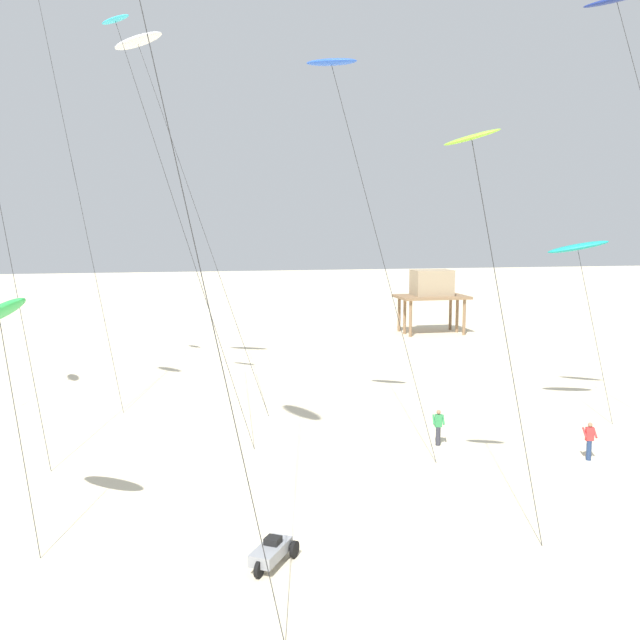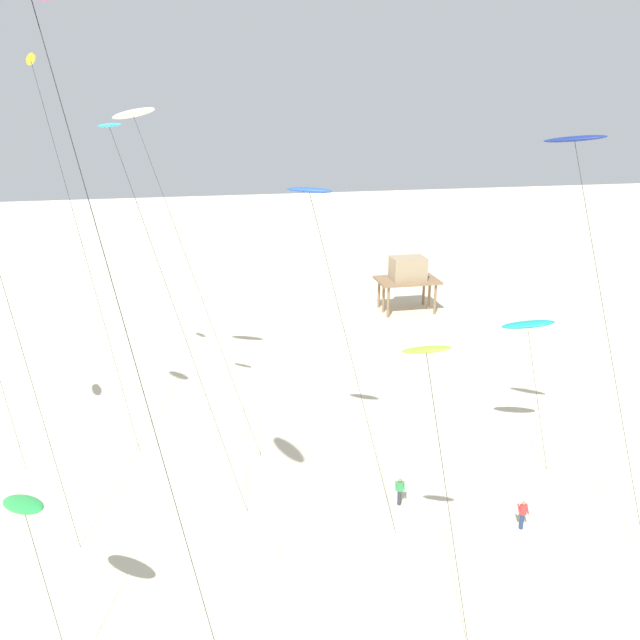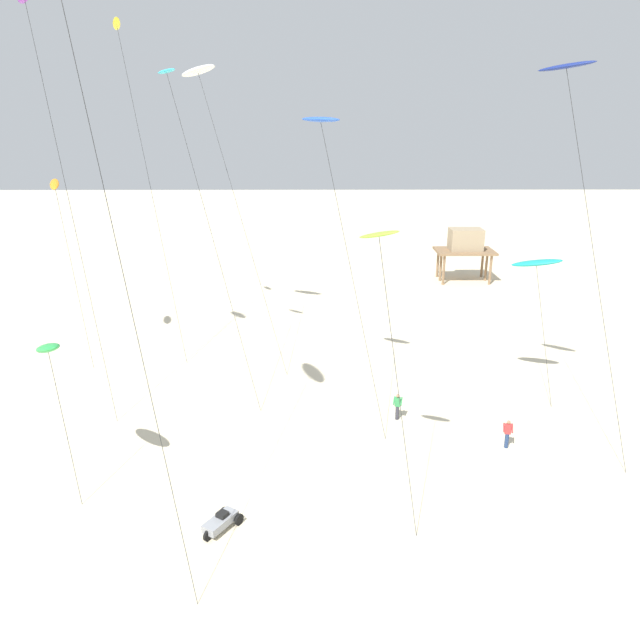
# 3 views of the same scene
# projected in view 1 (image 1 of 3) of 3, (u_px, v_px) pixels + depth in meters

# --- Properties ---
(ground_plane) EXTENTS (260.00, 260.00, 0.00)m
(ground_plane) POSITION_uv_depth(u_px,v_px,m) (339.00, 521.00, 24.79)
(ground_plane) COLOR beige
(kite_cyan) EXTENTS (6.69, 7.71, 20.28)m
(kite_cyan) POSITION_uv_depth(u_px,v_px,m) (120.00, 33.00, 35.35)
(kite_cyan) COLOR #33BFE0
(kite_cyan) RESTS_ON ground
(kite_lime) EXTENTS (2.74, 2.86, 13.20)m
(kite_lime) POSITION_uv_depth(u_px,v_px,m) (474.00, 148.00, 22.89)
(kite_lime) COLOR #8CD833
(kite_lime) RESTS_ON ground
(kite_teal) EXTENTS (3.07, 2.74, 9.43)m
(kite_teal) POSITION_uv_depth(u_px,v_px,m) (578.00, 247.00, 36.85)
(kite_teal) COLOR teal
(kite_teal) RESTS_ON ground
(kite_blue) EXTENTS (4.88, 5.21, 17.41)m
(kite_blue) POSITION_uv_depth(u_px,v_px,m) (333.00, 67.00, 31.93)
(kite_blue) COLOR blue
(kite_blue) RESTS_ON ground
(kite_navy) EXTENTS (5.17, 5.70, 19.96)m
(kite_navy) POSITION_uv_depth(u_px,v_px,m) (619.00, 6.00, 30.82)
(kite_navy) COLOR navy
(kite_navy) RESTS_ON ground
(kite_white) EXTENTS (8.03, 8.85, 21.13)m
(kite_white) POSITION_uv_depth(u_px,v_px,m) (139.00, 43.00, 41.49)
(kite_white) COLOR white
(kite_white) RESTS_ON ground
(kite_flyer_nearest) EXTENTS (0.64, 0.62, 1.67)m
(kite_flyer_nearest) POSITION_uv_depth(u_px,v_px,m) (438.00, 426.00, 33.12)
(kite_flyer_nearest) COLOR #33333D
(kite_flyer_nearest) RESTS_ON ground
(kite_flyer_middle) EXTENTS (0.63, 0.61, 1.67)m
(kite_flyer_middle) POSITION_uv_depth(u_px,v_px,m) (589.00, 440.00, 31.06)
(kite_flyer_middle) COLOR navy
(kite_flyer_middle) RESTS_ON ground
(stilt_house) EXTENTS (6.40, 4.15, 5.88)m
(stilt_house) POSITION_uv_depth(u_px,v_px,m) (432.00, 288.00, 66.37)
(stilt_house) COLOR #846647
(stilt_house) RESTS_ON ground
(beach_buggy) EXTENTS (1.72, 2.04, 0.82)m
(beach_buggy) POSITION_uv_depth(u_px,v_px,m) (272.00, 551.00, 21.59)
(beach_buggy) COLOR gray
(beach_buggy) RESTS_ON ground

